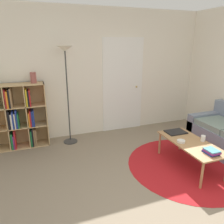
# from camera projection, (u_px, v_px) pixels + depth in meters

# --- Properties ---
(ground_plane) EXTENTS (14.00, 14.00, 0.00)m
(ground_plane) POSITION_uv_depth(u_px,v_px,m) (174.00, 220.00, 2.46)
(ground_plane) COLOR gray
(wall_back) EXTENTS (7.64, 0.11, 2.60)m
(wall_back) POSITION_uv_depth(u_px,v_px,m) (100.00, 74.00, 4.59)
(wall_back) COLOR silver
(wall_back) RESTS_ON ground_plane
(rug) EXTENTS (1.96, 1.96, 0.01)m
(rug) POSITION_uv_depth(u_px,v_px,m) (188.00, 165.00, 3.58)
(rug) COLOR #B2191E
(rug) RESTS_ON ground_plane
(bookshelf) EXTENTS (1.06, 0.34, 1.21)m
(bookshelf) POSITION_uv_depth(u_px,v_px,m) (14.00, 117.00, 4.04)
(bookshelf) COLOR tan
(bookshelf) RESTS_ON ground_plane
(floor_lamp) EXTENTS (0.29, 0.29, 1.87)m
(floor_lamp) POSITION_uv_depth(u_px,v_px,m) (66.00, 64.00, 3.96)
(floor_lamp) COLOR #333333
(floor_lamp) RESTS_ON ground_plane
(coffee_table) EXTENTS (0.52, 1.14, 0.43)m
(coffee_table) POSITION_uv_depth(u_px,v_px,m) (191.00, 144.00, 3.44)
(coffee_table) COLOR #AD7F51
(coffee_table) RESTS_ON ground_plane
(laptop) EXTENTS (0.34, 0.25, 0.02)m
(laptop) POSITION_uv_depth(u_px,v_px,m) (176.00, 132.00, 3.79)
(laptop) COLOR black
(laptop) RESTS_ON coffee_table
(bowl) EXTENTS (0.12, 0.12, 0.04)m
(bowl) POSITION_uv_depth(u_px,v_px,m) (181.00, 141.00, 3.41)
(bowl) COLOR silver
(bowl) RESTS_ON coffee_table
(book_stack_on_table) EXTENTS (0.16, 0.21, 0.06)m
(book_stack_on_table) POSITION_uv_depth(u_px,v_px,m) (211.00, 152.00, 3.06)
(book_stack_on_table) COLOR navy
(book_stack_on_table) RESTS_ON coffee_table
(cup) EXTENTS (0.07, 0.07, 0.09)m
(cup) POSITION_uv_depth(u_px,v_px,m) (203.00, 138.00, 3.45)
(cup) COLOR white
(cup) RESTS_ON coffee_table
(vase_on_shelf) EXTENTS (0.11, 0.11, 0.20)m
(vase_on_shelf) POSITION_uv_depth(u_px,v_px,m) (33.00, 78.00, 3.95)
(vase_on_shelf) COLOR #934C47
(vase_on_shelf) RESTS_ON bookshelf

